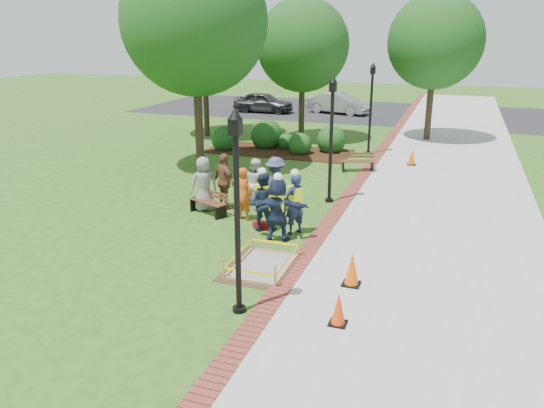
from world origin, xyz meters
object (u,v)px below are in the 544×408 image
(wet_concrete_pad, at_px, (263,259))
(hivis_worker_b, at_px, (294,202))
(bench_near, at_px, (208,207))
(hivis_worker_c, at_px, (262,199))
(lamp_near, at_px, (237,199))
(cone_front, at_px, (338,310))
(hivis_worker_a, at_px, (278,207))

(wet_concrete_pad, bearing_deg, hivis_worker_b, 88.80)
(wet_concrete_pad, relative_size, bench_near, 1.60)
(hivis_worker_b, bearing_deg, bench_near, 166.67)
(wet_concrete_pad, xyz_separation_m, hivis_worker_c, (-0.92, 2.47, 0.71))
(lamp_near, height_order, hivis_worker_b, lamp_near)
(wet_concrete_pad, xyz_separation_m, hivis_worker_b, (0.05, 2.48, 0.72))
(cone_front, xyz_separation_m, hivis_worker_c, (-3.29, 4.53, 0.60))
(hivis_worker_a, relative_size, hivis_worker_c, 1.03)
(hivis_worker_b, bearing_deg, lamp_near, -87.04)
(wet_concrete_pad, height_order, hivis_worker_b, hivis_worker_b)
(hivis_worker_a, height_order, hivis_worker_b, hivis_worker_a)
(wet_concrete_pad, distance_m, hivis_worker_a, 1.99)
(wet_concrete_pad, relative_size, hivis_worker_b, 1.19)
(lamp_near, xyz_separation_m, hivis_worker_b, (-0.24, 4.70, -1.52))
(wet_concrete_pad, xyz_separation_m, hivis_worker_a, (-0.23, 1.83, 0.74))
(hivis_worker_a, bearing_deg, hivis_worker_b, 66.48)
(hivis_worker_b, bearing_deg, cone_front, -62.95)
(cone_front, height_order, hivis_worker_b, hivis_worker_b)
(bench_near, relative_size, hivis_worker_c, 0.76)
(wet_concrete_pad, bearing_deg, cone_front, -40.98)
(wet_concrete_pad, distance_m, hivis_worker_b, 2.59)
(lamp_near, distance_m, hivis_worker_b, 4.94)
(hivis_worker_c, bearing_deg, hivis_worker_b, 0.95)
(wet_concrete_pad, bearing_deg, hivis_worker_a, 97.19)
(bench_near, height_order, hivis_worker_b, hivis_worker_b)
(lamp_near, xyz_separation_m, hivis_worker_c, (-1.22, 4.68, -1.54))
(bench_near, bearing_deg, wet_concrete_pad, -46.44)
(hivis_worker_b, distance_m, hivis_worker_c, 0.97)
(wet_concrete_pad, relative_size, hivis_worker_c, 1.22)
(lamp_near, relative_size, hivis_worker_a, 2.17)
(cone_front, bearing_deg, hivis_worker_a, 123.77)
(bench_near, height_order, cone_front, bench_near)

